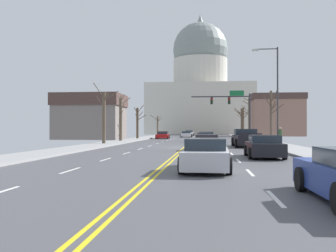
% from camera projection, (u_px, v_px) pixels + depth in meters
% --- Properties ---
extents(ground, '(20.00, 180.00, 0.20)m').
position_uv_depth(ground, '(186.00, 147.00, 33.24)').
color(ground, '#48484D').
extents(signal_gantry, '(7.91, 0.41, 6.60)m').
position_uv_depth(signal_gantry, '(233.00, 105.00, 50.10)').
color(signal_gantry, '#28282D').
rests_on(signal_gantry, ground).
extents(street_lamp_right, '(2.32, 0.24, 8.82)m').
position_uv_depth(street_lamp_right, '(274.00, 88.00, 33.51)').
color(street_lamp_right, '#333338').
rests_on(street_lamp_right, ground).
extents(capitol_building, '(29.51, 20.84, 34.69)m').
position_uv_depth(capitol_building, '(200.00, 89.00, 108.10)').
color(capitol_building, beige).
rests_on(capitol_building, ground).
extents(sedan_near_00, '(2.21, 4.45, 1.25)m').
position_uv_depth(sedan_near_00, '(206.00, 137.00, 46.74)').
color(sedan_near_00, black).
rests_on(sedan_near_00, ground).
extents(sedan_near_01, '(2.14, 4.45, 1.19)m').
position_uv_depth(sedan_near_01, '(204.00, 138.00, 41.18)').
color(sedan_near_01, silver).
rests_on(sedan_near_01, ground).
extents(pickup_truck_near_02, '(2.47, 5.29, 1.61)m').
position_uv_depth(pickup_truck_near_02, '(246.00, 139.00, 33.81)').
color(pickup_truck_near_02, black).
rests_on(pickup_truck_near_02, ground).
extents(sedan_near_03, '(2.20, 4.64, 1.21)m').
position_uv_depth(sedan_near_03, '(206.00, 143.00, 28.44)').
color(sedan_near_03, '#B71414').
rests_on(sedan_near_03, ground).
extents(sedan_near_04, '(2.06, 4.47, 1.29)m').
position_uv_depth(sedan_near_04, '(264.00, 147.00, 21.33)').
color(sedan_near_04, black).
rests_on(sedan_near_04, ground).
extents(sedan_near_05, '(2.05, 4.60, 1.28)m').
position_uv_depth(sedan_near_05, '(206.00, 155.00, 14.85)').
color(sedan_near_05, silver).
rests_on(sedan_near_05, ground).
extents(sedan_oncoming_00, '(2.10, 4.62, 1.19)m').
position_uv_depth(sedan_oncoming_00, '(163.00, 135.00, 60.28)').
color(sedan_oncoming_00, '#B71414').
rests_on(sedan_oncoming_00, ground).
extents(sedan_oncoming_01, '(2.04, 4.34, 1.12)m').
position_uv_depth(sedan_oncoming_01, '(186.00, 134.00, 70.63)').
color(sedan_oncoming_01, silver).
rests_on(sedan_oncoming_01, ground).
extents(sedan_oncoming_02, '(1.93, 4.23, 1.22)m').
position_uv_depth(sedan_oncoming_02, '(189.00, 133.00, 81.23)').
color(sedan_oncoming_02, silver).
rests_on(sedan_oncoming_02, ground).
extents(flank_building_00, '(10.12, 7.89, 6.88)m').
position_uv_depth(flank_building_00, '(90.00, 116.00, 57.33)').
color(flank_building_00, slate).
rests_on(flank_building_00, ground).
extents(flank_building_01, '(11.01, 6.41, 9.01)m').
position_uv_depth(flank_building_01, '(277.00, 115.00, 79.46)').
color(flank_building_01, '#8C6656').
rests_on(flank_building_01, ground).
extents(bare_tree_00, '(2.06, 1.53, 5.81)m').
position_uv_depth(bare_tree_00, '(272.00, 114.00, 40.36)').
color(bare_tree_00, brown).
rests_on(bare_tree_00, ground).
extents(bare_tree_01, '(1.81, 1.92, 5.11)m').
position_uv_depth(bare_tree_01, '(138.00, 122.00, 57.11)').
color(bare_tree_01, '#4C3D2D').
rests_on(bare_tree_01, ground).
extents(bare_tree_02, '(1.83, 2.11, 5.74)m').
position_uv_depth(bare_tree_02, '(241.00, 121.00, 72.12)').
color(bare_tree_02, '#4C3D2D').
rests_on(bare_tree_02, ground).
extents(bare_tree_03, '(2.46, 2.29, 4.42)m').
position_uv_depth(bare_tree_03, '(158.00, 125.00, 80.59)').
color(bare_tree_03, brown).
rests_on(bare_tree_03, ground).
extents(bare_tree_04, '(2.44, 1.90, 5.38)m').
position_uv_depth(bare_tree_04, '(243.00, 121.00, 65.74)').
color(bare_tree_04, '#4C3D2D').
rests_on(bare_tree_04, ground).
extents(bare_tree_05, '(2.45, 2.47, 6.09)m').
position_uv_depth(bare_tree_05, '(104.00, 116.00, 38.04)').
color(bare_tree_05, brown).
rests_on(bare_tree_05, ground).
extents(bare_tree_06, '(1.52, 2.19, 6.46)m').
position_uv_depth(bare_tree_06, '(249.00, 117.00, 60.11)').
color(bare_tree_06, brown).
rests_on(bare_tree_06, ground).
extents(bare_tree_07, '(1.49, 2.49, 5.77)m').
position_uv_depth(bare_tree_07, '(121.00, 118.00, 46.86)').
color(bare_tree_07, brown).
rests_on(bare_tree_07, ground).
extents(pedestrian_00, '(0.35, 0.34, 1.63)m').
position_uv_depth(pedestrian_00, '(280.00, 135.00, 32.74)').
color(pedestrian_00, '#33333D').
rests_on(pedestrian_00, ground).
extents(bicycle_parked, '(0.12, 1.77, 0.85)m').
position_uv_depth(bicycle_parked, '(268.00, 141.00, 35.32)').
color(bicycle_parked, black).
rests_on(bicycle_parked, ground).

